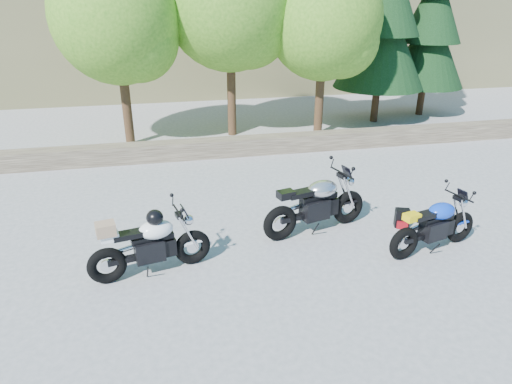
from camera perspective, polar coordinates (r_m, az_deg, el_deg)
The scene contains 11 objects.
ground at distance 8.44m, azimuth 0.10°, elevation -7.46°, with size 90.00×90.00×0.00m, color gray.
stone_wall at distance 13.30m, azimuth -4.93°, elevation 5.54°, with size 22.00×0.55×0.50m, color #483D30.
tree_decid_left at distance 14.25m, azimuth -16.57°, elevation 19.80°, with size 3.67×3.67×5.62m.
tree_decid_mid at distance 14.81m, azimuth -2.84°, elevation 22.35°, with size 4.08×4.08×6.24m.
tree_decid_right at distance 14.97m, azimuth 8.94°, elevation 20.06°, with size 3.54×3.54×5.41m.
conifer_near at distance 17.12m, azimuth 15.77°, elevation 20.52°, with size 3.17×3.17×7.06m.
conifer_far at distance 18.75m, azimuth 21.09°, elevation 18.82°, with size 2.82×2.82×6.27m.
silver_bike at distance 8.97m, azimuth 7.57°, elevation -1.63°, with size 2.27×0.87×1.15m.
white_bike at distance 7.77m, azimuth -13.19°, elevation -6.28°, with size 2.06×0.73×1.15m.
blue_bike at distance 8.88m, azimuth 21.45°, elevation -3.97°, with size 1.97×0.75×1.00m.
backpack at distance 9.67m, azimuth 17.79°, elevation -3.16°, with size 0.33×0.31×0.38m.
Camera 1 is at (-1.53, -7.07, 4.35)m, focal length 32.00 mm.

